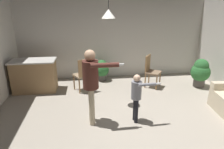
# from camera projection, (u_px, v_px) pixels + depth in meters

# --- Properties ---
(ground) EXTENTS (7.68, 7.68, 0.00)m
(ground) POSITION_uv_depth(u_px,v_px,m) (132.00, 125.00, 4.22)
(ground) COLOR #9E9384
(wall_back) EXTENTS (6.40, 0.10, 2.70)m
(wall_back) POSITION_uv_depth(u_px,v_px,m) (113.00, 39.00, 6.76)
(wall_back) COLOR beige
(wall_back) RESTS_ON ground
(kitchen_counter) EXTENTS (1.26, 0.66, 0.95)m
(kitchen_counter) POSITION_uv_depth(u_px,v_px,m) (35.00, 76.00, 5.78)
(kitchen_counter) COLOR #99754C
(kitchen_counter) RESTS_ON ground
(person_adult) EXTENTS (0.81, 0.47, 1.62)m
(person_adult) POSITION_uv_depth(u_px,v_px,m) (91.00, 79.00, 4.00)
(person_adult) COLOR tan
(person_adult) RESTS_ON ground
(person_child) EXTENTS (0.58, 0.32, 1.09)m
(person_child) POSITION_uv_depth(u_px,v_px,m) (137.00, 93.00, 4.15)
(person_child) COLOR black
(person_child) RESTS_ON ground
(dining_chair_by_counter) EXTENTS (0.59, 0.59, 1.00)m
(dining_chair_by_counter) POSITION_uv_depth(u_px,v_px,m) (151.00, 70.00, 6.07)
(dining_chair_by_counter) COLOR olive
(dining_chair_by_counter) RESTS_ON ground
(dining_chair_near_wall) EXTENTS (0.57, 0.57, 1.00)m
(dining_chair_near_wall) POSITION_uv_depth(u_px,v_px,m) (83.00, 74.00, 5.75)
(dining_chair_near_wall) COLOR olive
(dining_chair_near_wall) RESTS_ON ground
(potted_plant_corner) EXTENTS (0.47, 0.47, 0.71)m
(potted_plant_corner) POSITION_uv_depth(u_px,v_px,m) (102.00, 69.00, 6.63)
(potted_plant_corner) COLOR #4C4742
(potted_plant_corner) RESTS_ON ground
(potted_plant_by_wall) EXTENTS (0.58, 0.58, 0.89)m
(potted_plant_by_wall) POSITION_uv_depth(u_px,v_px,m) (201.00, 72.00, 6.09)
(potted_plant_by_wall) COLOR #4C4742
(potted_plant_by_wall) RESTS_ON ground
(ceiling_light_pendant) EXTENTS (0.32, 0.32, 0.55)m
(ceiling_light_pendant) POSITION_uv_depth(u_px,v_px,m) (108.00, 14.00, 4.46)
(ceiling_light_pendant) COLOR silver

